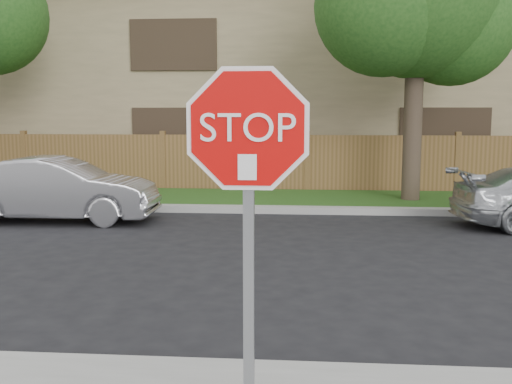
{
  "coord_description": "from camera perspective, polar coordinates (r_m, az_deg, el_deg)",
  "views": [
    {
      "loc": [
        -0.08,
        -4.96,
        2.25
      ],
      "look_at": [
        -0.41,
        -0.9,
        1.7
      ],
      "focal_mm": 42.0,
      "sensor_mm": 36.0,
      "label": 1
    }
  ],
  "objects": [
    {
      "name": "ground",
      "position": [
        5.45,
        5.25,
        -16.73
      ],
      "size": [
        90.0,
        90.0,
        0.0
      ],
      "primitive_type": "plane",
      "color": "black",
      "rests_on": "ground"
    },
    {
      "name": "fence",
      "position": [
        16.42,
        4.9,
        2.63
      ],
      "size": [
        70.0,
        0.12,
        1.6
      ],
      "primitive_type": "cube",
      "color": "brown",
      "rests_on": "ground"
    },
    {
      "name": "sedan_left",
      "position": [
        12.86,
        -18.36,
        0.22
      ],
      "size": [
        4.04,
        1.52,
        1.32
      ],
      "primitive_type": "imported",
      "rotation": [
        0.0,
        0.0,
        1.6
      ],
      "color": "#A9A8AD",
      "rests_on": "ground"
    },
    {
      "name": "far_curb",
      "position": [
        13.29,
        4.92,
        -1.72
      ],
      "size": [
        70.0,
        0.3,
        0.15
      ],
      "primitive_type": "cube",
      "color": "gray",
      "rests_on": "ground"
    },
    {
      "name": "grass_strip",
      "position": [
        14.92,
        4.89,
        -0.74
      ],
      "size": [
        70.0,
        3.0,
        0.12
      ],
      "primitive_type": "cube",
      "color": "#1E4714",
      "rests_on": "ground"
    },
    {
      "name": "stop_sign",
      "position": [
        3.52,
        -0.77,
        0.82
      ],
      "size": [
        1.01,
        0.13,
        2.55
      ],
      "color": "gray",
      "rests_on": "sidewalk_near"
    },
    {
      "name": "apartment_building",
      "position": [
        22.0,
        4.93,
        11.03
      ],
      "size": [
        35.2,
        9.2,
        7.2
      ],
      "color": "#8B7C56",
      "rests_on": "ground"
    }
  ]
}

